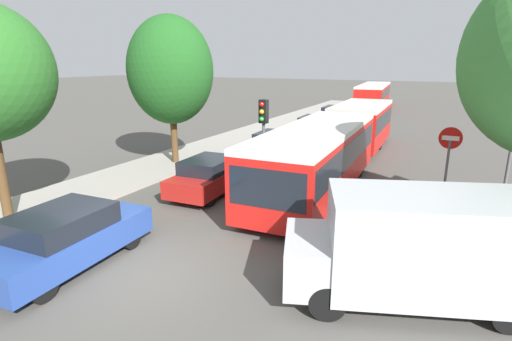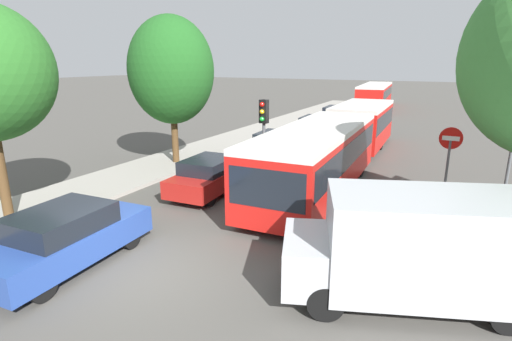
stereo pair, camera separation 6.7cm
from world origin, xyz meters
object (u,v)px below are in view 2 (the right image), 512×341
at_px(articulated_bus, 340,139).
at_px(queued_car_silver, 316,128).
at_px(traffic_light, 264,123).
at_px(no_entry_sign, 449,157).
at_px(queued_car_red, 210,175).
at_px(tree_left_mid, 171,71).
at_px(queued_car_blue, 65,237).
at_px(white_van, 419,246).
at_px(queued_car_navy, 337,116).
at_px(queued_car_green, 275,145).
at_px(city_bus_rear, 375,94).

distance_m(articulated_bus, queued_car_silver, 7.44).
bearing_deg(traffic_light, no_entry_sign, 95.26).
bearing_deg(queued_car_red, tree_left_mid, 50.34).
relative_size(articulated_bus, traffic_light, 4.99).
bearing_deg(queued_car_red, queued_car_blue, 176.71).
distance_m(queued_car_red, white_van, 8.64).
xyz_separation_m(articulated_bus, no_entry_sign, (4.50, -3.64, 0.43)).
xyz_separation_m(queued_car_navy, no_entry_sign, (7.99, -15.82, 1.10)).
xyz_separation_m(articulated_bus, queued_car_green, (-3.58, 0.82, -0.76)).
height_order(queued_car_blue, no_entry_sign, no_entry_sign).
bearing_deg(articulated_bus, queued_car_blue, -18.51).
height_order(articulated_bus, queued_car_red, articulated_bus).
relative_size(articulated_bus, queued_car_silver, 3.96).
relative_size(traffic_light, tree_left_mid, 0.50).
bearing_deg(queued_car_green, queued_car_red, 178.94).
height_order(queued_car_red, queued_car_navy, queued_car_navy).
distance_m(queued_car_green, white_van, 12.93).
bearing_deg(no_entry_sign, queued_car_silver, -142.78).
distance_m(queued_car_blue, white_van, 8.02).
height_order(white_van, traffic_light, traffic_light).
xyz_separation_m(queued_car_blue, traffic_light, (1.42, 8.04, 1.76)).
relative_size(city_bus_rear, no_entry_sign, 4.15).
distance_m(articulated_bus, white_van, 10.38).
height_order(queued_car_navy, traffic_light, traffic_light).
bearing_deg(queued_car_silver, queued_car_blue, 176.83).
height_order(articulated_bus, queued_car_green, articulated_bus).
xyz_separation_m(no_entry_sign, tree_left_mid, (-11.76, 1.10, 2.52)).
distance_m(queued_car_silver, queued_car_navy, 5.55).
xyz_separation_m(queued_car_green, white_van, (7.80, -10.30, 0.56)).
xyz_separation_m(white_van, tree_left_mid, (-11.48, 6.94, 3.16)).
relative_size(queued_car_green, no_entry_sign, 1.40).
bearing_deg(white_van, city_bus_rear, -97.81).
relative_size(articulated_bus, queued_car_blue, 3.98).
height_order(queued_car_blue, queued_car_green, queued_car_blue).
xyz_separation_m(queued_car_silver, queued_car_navy, (-0.19, 5.55, 0.03)).
bearing_deg(articulated_bus, queued_car_navy, -165.91).
xyz_separation_m(city_bus_rear, queued_car_green, (-0.23, -25.26, -0.75)).
xyz_separation_m(traffic_light, no_entry_sign, (6.56, -0.00, -0.62)).
height_order(articulated_bus, queued_car_blue, articulated_bus).
bearing_deg(white_van, queued_car_green, -72.71).
relative_size(queued_car_navy, white_van, 0.83).
distance_m(city_bus_rear, queued_car_navy, 13.92).
bearing_deg(no_entry_sign, queued_car_green, -118.92).
height_order(city_bus_rear, no_entry_sign, no_entry_sign).
bearing_deg(articulated_bus, queued_car_red, -33.92).
bearing_deg(white_van, queued_car_navy, -90.24).
bearing_deg(traffic_light, tree_left_mid, -96.61).
xyz_separation_m(queued_car_navy, tree_left_mid, (-3.77, -14.72, 3.62)).
xyz_separation_m(articulated_bus, city_bus_rear, (-3.35, 26.08, -0.01)).
height_order(city_bus_rear, queued_car_silver, city_bus_rear).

